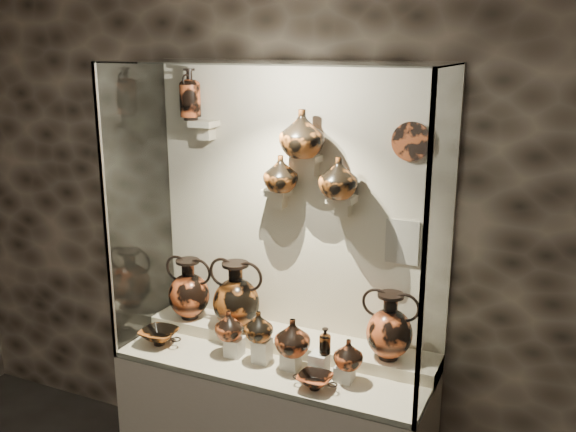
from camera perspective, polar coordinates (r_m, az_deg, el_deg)
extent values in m
cube|color=black|center=(3.55, 1.00, 0.68)|extent=(5.00, 0.02, 3.20)
cube|color=beige|center=(3.78, -1.16, -18.38)|extent=(1.70, 0.60, 0.80)
cube|color=beige|center=(3.57, -1.19, -12.82)|extent=(1.68, 0.58, 0.03)
cube|color=beige|center=(3.69, 0.02, -11.18)|extent=(1.70, 0.25, 0.10)
cube|color=beige|center=(3.55, 0.97, 0.66)|extent=(1.70, 0.03, 1.60)
cube|color=white|center=(3.02, -3.73, -1.98)|extent=(1.70, 0.01, 1.60)
cube|color=white|center=(3.71, -13.09, 0.91)|extent=(0.01, 0.60, 1.60)
cube|color=white|center=(3.01, 13.36, -2.41)|extent=(0.01, 0.60, 1.60)
cube|color=white|center=(3.15, -1.35, 13.48)|extent=(1.70, 0.60, 0.01)
cube|color=gray|center=(3.49, -15.90, -0.17)|extent=(0.02, 0.02, 1.60)
cube|color=gray|center=(2.74, 11.98, -4.08)|extent=(0.02, 0.02, 1.60)
cube|color=silver|center=(3.59, -4.78, -11.51)|extent=(0.09, 0.09, 0.10)
cube|color=silver|center=(3.51, -2.31, -11.85)|extent=(0.09, 0.09, 0.13)
cube|color=silver|center=(3.45, 0.27, -12.69)|extent=(0.09, 0.09, 0.09)
cube|color=silver|center=(3.39, 2.79, -12.98)|extent=(0.09, 0.09, 0.12)
cube|color=silver|center=(3.36, 5.06, -13.72)|extent=(0.09, 0.09, 0.08)
cube|color=beige|center=(3.65, -7.48, 8.15)|extent=(0.14, 0.12, 0.04)
cube|color=beige|center=(3.50, -1.02, 2.14)|extent=(0.14, 0.12, 0.04)
cube|color=beige|center=(3.38, 2.03, 5.12)|extent=(0.10, 0.12, 0.04)
cube|color=beige|center=(3.36, 4.83, 1.52)|extent=(0.14, 0.12, 0.04)
imported|color=#B64B23|center=(3.53, -5.25, -9.63)|extent=(0.21, 0.21, 0.16)
imported|color=#93491A|center=(3.44, -2.61, -9.74)|extent=(0.16, 0.16, 0.16)
imported|color=#B64B23|center=(3.37, 0.42, -10.70)|extent=(0.23, 0.23, 0.20)
imported|color=#B64B23|center=(3.28, 5.40, -12.11)|extent=(0.19, 0.19, 0.16)
imported|color=#93491A|center=(3.42, -0.65, 3.80)|extent=(0.19, 0.19, 0.20)
imported|color=#93491A|center=(3.30, 1.26, 7.36)|extent=(0.31, 0.31, 0.25)
imported|color=#93491A|center=(3.28, 4.51, 3.43)|extent=(0.25, 0.25, 0.21)
cylinder|color=#A64720|center=(3.24, 10.90, 6.52)|extent=(0.20, 0.02, 0.20)
cube|color=beige|center=(3.37, 10.12, -2.29)|extent=(0.18, 0.01, 0.24)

